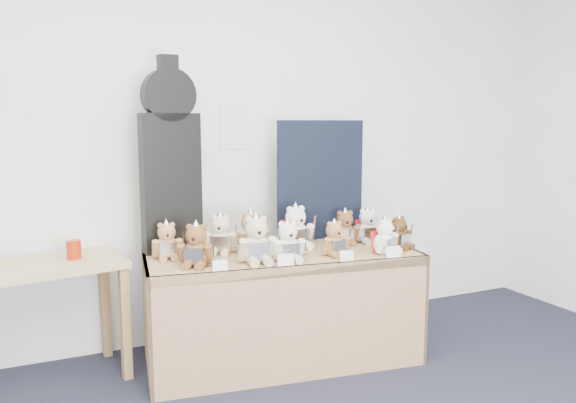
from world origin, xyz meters
name	(u,v)px	position (x,y,z in m)	size (l,w,h in m)	color
room_shell	(235,127)	(0.49, 2.49, 1.43)	(6.00, 6.00, 6.00)	white
display_table	(285,279)	(0.58, 1.88, 0.53)	(1.71, 0.90, 0.68)	olive
side_table	(45,285)	(-0.73, 2.19, 0.57)	(0.90, 0.60, 0.70)	tan
guitar_case	(170,158)	(0.00, 2.24, 1.25)	(0.36, 0.14, 1.17)	black
navy_board	(320,180)	(0.98, 2.19, 1.08)	(0.60, 0.02, 0.79)	black
red_cup	(74,250)	(-0.57, 2.22, 0.75)	(0.08, 0.08, 0.11)	#AA220B
teddy_front_far_left	(196,247)	(0.03, 1.83, 0.79)	(0.22, 0.22, 0.27)	brown
teddy_front_left	(257,241)	(0.36, 1.77, 0.80)	(0.25, 0.21, 0.30)	beige
teddy_front_centre	(288,243)	(0.54, 1.73, 0.78)	(0.22, 0.18, 0.26)	silver
teddy_front_right	(335,240)	(0.84, 1.74, 0.77)	(0.19, 0.15, 0.23)	#A4723E
teddy_front_far_right	(385,238)	(1.14, 1.65, 0.78)	(0.20, 0.19, 0.24)	white
teddy_front_end	(399,234)	(1.30, 1.73, 0.77)	(0.19, 0.17, 0.23)	#50341B
teddy_back_left	(220,236)	(0.25, 2.07, 0.79)	(0.21, 0.22, 0.27)	beige
teddy_back_centre_left	(251,232)	(0.44, 2.06, 0.79)	(0.23, 0.19, 0.28)	tan
teddy_back_centre_right	(296,229)	(0.72, 2.02, 0.80)	(0.25, 0.21, 0.30)	white
teddy_back_right	(345,229)	(1.06, 1.99, 0.78)	(0.20, 0.19, 0.25)	brown
teddy_back_end	(368,227)	(1.21, 1.96, 0.78)	(0.21, 0.18, 0.25)	silver
teddy_back_far_left	(167,242)	(-0.08, 2.07, 0.78)	(0.20, 0.17, 0.24)	#AB8050
entry_card_a	(220,265)	(0.12, 1.68, 0.71)	(0.08, 0.00, 0.06)	silver
entry_card_b	(286,260)	(0.48, 1.63, 0.72)	(0.09, 0.00, 0.07)	silver
entry_card_c	(347,256)	(0.83, 1.58, 0.71)	(0.08, 0.00, 0.06)	silver
entry_card_d	(394,252)	(1.12, 1.54, 0.72)	(0.09, 0.00, 0.07)	silver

